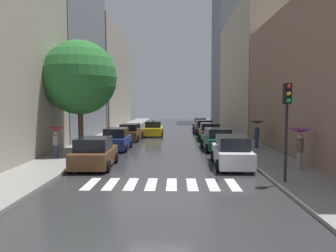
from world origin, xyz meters
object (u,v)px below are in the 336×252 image
Objects in this scene: parked_car_left_nearest at (94,153)px; pedestrian_foreground at (300,138)px; parked_car_right_fifth at (200,124)px; lamp_post_left at (108,100)px; parked_car_right_second at (217,140)px; parked_car_right_third at (210,132)px; parked_car_right_fourth at (203,127)px; parked_car_left_third at (130,132)px; taxi_midroad at (153,129)px; parked_car_right_nearest at (232,152)px; traffic_light_right_corner at (287,110)px; pedestrian_by_kerb at (257,128)px; pedestrian_far_side at (56,136)px; parked_car_left_second at (117,140)px; street_tree_left at (80,78)px.

parked_car_left_nearest is 1.95× the size of pedestrian_foreground.
parked_car_right_fifth is 0.73× the size of lamp_post_left.
parked_car_right_third is (0.10, 6.40, 0.00)m from parked_car_right_second.
parked_car_right_second is 2.11× the size of pedestrian_foreground.
parked_car_right_fourth is 12.97m from lamp_post_left.
parked_car_left_third is 1.00× the size of taxi_midroad.
parked_car_left_nearest is at bearing 95.79° from parked_car_right_nearest.
parked_car_left_third is 19.18m from traffic_light_right_corner.
lamp_post_left is (-12.67, 12.61, 2.12)m from pedestrian_foreground.
parked_car_right_second is at bearing 177.50° from parked_car_right_fourth.
parked_car_right_second is at bearing -178.25° from parked_car_right_fifth.
parked_car_right_nearest is 3.70m from pedestrian_foreground.
pedestrian_foreground is 0.49× the size of traffic_light_right_corner.
parked_car_right_third reaches higher than parked_car_right_second.
pedestrian_far_side is at bearing -17.78° from pedestrian_by_kerb.
pedestrian_far_side is (-3.02, -4.49, 0.74)m from parked_car_left_second.
pedestrian_foreground is at bearing -159.56° from parked_car_right_second.
parked_car_left_second is at bearing -35.55° from pedestrian_by_kerb.
parked_car_left_third is 0.95× the size of parked_car_right_fifth.
parked_car_right_second is at bearing -179.91° from parked_car_right_third.
parked_car_left_nearest reaches higher than parked_car_right_fourth.
pedestrian_by_kerb is at bearing 112.65° from pedestrian_foreground.
parked_car_left_nearest is at bearing 156.61° from parked_car_right_fourth.
pedestrian_foreground is 18.01m from lamp_post_left.
street_tree_left is at bearing 130.53° from parked_car_left_second.
parked_car_right_second is 8.48m from pedestrian_foreground.
parked_car_right_nearest is at bearing -178.16° from parked_car_right_fifth.
pedestrian_foreground is at bearing -110.67° from parked_car_right_nearest.
pedestrian_far_side is at bearing 51.46° from parked_car_left_nearest.
lamp_post_left is at bearing 144.11° from taxi_midroad.
taxi_midroad is 7.31m from lamp_post_left.
traffic_light_right_corner is (1.62, -10.51, 2.50)m from parked_car_right_second.
parked_car_left_third is at bearing 148.69° from pedestrian_foreground.
pedestrian_far_side is (-13.80, -4.66, -0.16)m from pedestrian_by_kerb.
parked_car_right_fifth is 27.10m from pedestrian_foreground.
street_tree_left is at bearing 131.00° from parked_car_right_third.
street_tree_left is at bearing -42.22° from pedestrian_far_side.
parked_car_left_second is 15.41m from parked_car_right_fourth.
street_tree_left reaches higher than pedestrian_far_side.
parked_car_right_fifth is (7.91, 19.28, -0.05)m from parked_car_left_second.
parked_car_left_second is at bearing 40.63° from street_tree_left.
parked_car_left_second is (-0.01, 6.79, -0.00)m from parked_car_left_nearest.
parked_car_right_nearest is at bearing 177.59° from parked_car_right_fourth.
parked_car_left_second is 9.94m from parked_car_right_nearest.
parked_car_right_nearest reaches higher than parked_car_right_second.
lamp_post_left reaches higher than pedestrian_far_side.
parked_car_left_second is 10.81m from pedestrian_by_kerb.
parked_car_right_second is 0.57× the size of street_tree_left.
lamp_post_left is at bearing 85.31° from street_tree_left.
parked_car_right_nearest reaches higher than parked_car_right_fourth.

